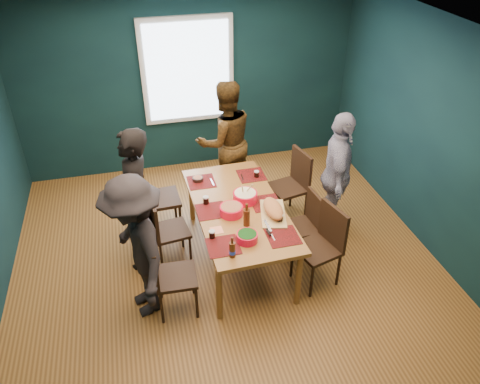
% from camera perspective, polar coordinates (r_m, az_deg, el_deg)
% --- Properties ---
extents(room, '(5.01, 5.01, 2.71)m').
position_cam_1_polar(room, '(5.13, -2.53, 4.75)').
color(room, olive).
rests_on(room, ground).
extents(dining_table, '(1.04, 1.98, 0.74)m').
position_cam_1_polar(dining_table, '(5.40, -0.15, -2.44)').
color(dining_table, brown).
rests_on(dining_table, floor).
extents(chair_left_far, '(0.48, 0.48, 1.02)m').
position_cam_1_polar(chair_left_far, '(5.94, -10.63, -0.19)').
color(chair_left_far, black).
rests_on(chair_left_far, floor).
extents(chair_left_mid, '(0.46, 0.46, 0.90)m').
position_cam_1_polar(chair_left_mid, '(5.49, -9.38, -4.18)').
color(chair_left_mid, black).
rests_on(chair_left_mid, floor).
extents(chair_left_near, '(0.44, 0.44, 0.93)m').
position_cam_1_polar(chair_left_near, '(4.88, -8.92, -9.53)').
color(chair_left_near, black).
rests_on(chair_left_near, floor).
extents(chair_right_far, '(0.52, 0.52, 0.97)m').
position_cam_1_polar(chair_right_far, '(6.20, 6.56, 1.43)').
color(chair_right_far, black).
rests_on(chair_right_far, floor).
extents(chair_right_mid, '(0.42, 0.42, 0.84)m').
position_cam_1_polar(chair_right_mid, '(5.62, 8.18, -3.44)').
color(chair_right_mid, black).
rests_on(chair_right_mid, floor).
extents(chair_right_near, '(0.54, 0.54, 0.96)m').
position_cam_1_polar(chair_right_near, '(5.25, 10.24, -5.79)').
color(chair_right_near, black).
rests_on(chair_right_near, floor).
extents(person_far_left, '(0.53, 0.70, 1.74)m').
position_cam_1_polar(person_far_left, '(5.36, -12.57, -1.03)').
color(person_far_left, black).
rests_on(person_far_left, floor).
extents(person_back, '(0.94, 0.78, 1.73)m').
position_cam_1_polar(person_back, '(6.47, -1.80, 6.20)').
color(person_back, black).
rests_on(person_back, floor).
extents(person_right, '(0.72, 1.05, 1.65)m').
position_cam_1_polar(person_right, '(5.90, 11.74, 2.02)').
color(person_right, white).
rests_on(person_right, floor).
extents(person_near_left, '(0.82, 1.16, 1.63)m').
position_cam_1_polar(person_near_left, '(4.78, -12.49, -6.74)').
color(person_near_left, black).
rests_on(person_near_left, floor).
extents(bowl_salad, '(0.26, 0.26, 0.11)m').
position_cam_1_polar(bowl_salad, '(5.21, -1.06, -2.21)').
color(bowl_salad, red).
rests_on(bowl_salad, dining_table).
extents(bowl_dumpling, '(0.28, 0.28, 0.26)m').
position_cam_1_polar(bowl_dumpling, '(5.42, 0.63, -0.54)').
color(bowl_dumpling, red).
rests_on(bowl_dumpling, dining_table).
extents(bowl_herbs, '(0.22, 0.22, 0.10)m').
position_cam_1_polar(bowl_herbs, '(4.84, 0.88, -5.49)').
color(bowl_herbs, red).
rests_on(bowl_herbs, dining_table).
extents(cutting_board, '(0.38, 0.68, 0.15)m').
position_cam_1_polar(cutting_board, '(5.21, 4.07, -2.18)').
color(cutting_board, tan).
rests_on(cutting_board, dining_table).
extents(small_bowl, '(0.13, 0.13, 0.06)m').
position_cam_1_polar(small_bowl, '(5.83, -5.17, 1.61)').
color(small_bowl, black).
rests_on(small_bowl, dining_table).
extents(beer_bottle_a, '(0.07, 0.07, 0.24)m').
position_cam_1_polar(beer_bottle_a, '(4.63, -0.95, -7.05)').
color(beer_bottle_a, '#441F0C').
rests_on(beer_bottle_a, dining_table).
extents(beer_bottle_b, '(0.07, 0.07, 0.28)m').
position_cam_1_polar(beer_bottle_b, '(5.02, 0.82, -3.07)').
color(beer_bottle_b, '#441F0C').
rests_on(beer_bottle_b, dining_table).
extents(cola_glass_a, '(0.07, 0.07, 0.09)m').
position_cam_1_polar(cola_glass_a, '(4.89, -3.43, -5.15)').
color(cola_glass_a, black).
rests_on(cola_glass_a, dining_table).
extents(cola_glass_b, '(0.07, 0.07, 0.10)m').
position_cam_1_polar(cola_glass_b, '(5.11, 4.89, -3.17)').
color(cola_glass_b, black).
rests_on(cola_glass_b, dining_table).
extents(cola_glass_c, '(0.06, 0.06, 0.09)m').
position_cam_1_polar(cola_glass_c, '(5.87, 2.03, 2.23)').
color(cola_glass_c, black).
rests_on(cola_glass_c, dining_table).
extents(cola_glass_d, '(0.07, 0.07, 0.10)m').
position_cam_1_polar(cola_glass_d, '(5.39, -4.18, -0.97)').
color(cola_glass_d, black).
rests_on(cola_glass_d, dining_table).
extents(napkin_a, '(0.18, 0.18, 0.00)m').
position_cam_1_polar(napkin_a, '(5.44, 3.06, -1.26)').
color(napkin_a, '#FB8F69').
rests_on(napkin_a, dining_table).
extents(napkin_b, '(0.13, 0.13, 0.00)m').
position_cam_1_polar(napkin_b, '(5.02, -2.86, -4.68)').
color(napkin_b, '#FB8F69').
rests_on(napkin_b, dining_table).
extents(napkin_c, '(0.17, 0.17, 0.00)m').
position_cam_1_polar(napkin_c, '(4.89, 5.30, -5.99)').
color(napkin_c, '#FB8F69').
rests_on(napkin_c, dining_table).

